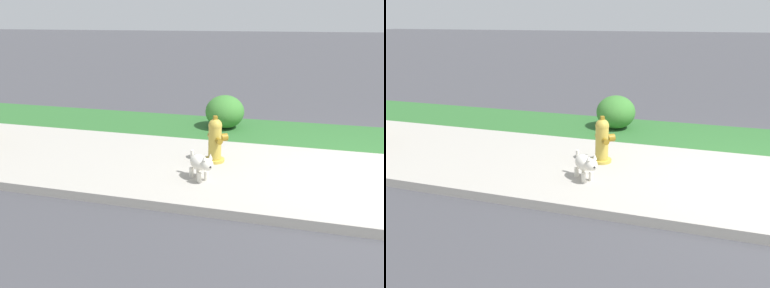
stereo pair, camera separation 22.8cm
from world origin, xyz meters
TOP-DOWN VIEW (x-y plane):
  - ground_plane at (0.00, 0.00)m, footprint 120.00×120.00m
  - sidewalk_pavement at (0.00, 0.00)m, footprint 18.00×2.56m
  - grass_verge at (0.00, 2.14)m, footprint 18.00×1.71m
  - fire_hydrant_by_grass_verge at (-2.31, 0.27)m, footprint 0.35×0.36m
  - small_white_dog at (-2.36, -0.48)m, footprint 0.42×0.42m
  - shrub_bush_mid_verge at (-2.49, 2.19)m, footprint 0.78×0.78m

SIDE VIEW (x-z plane):
  - ground_plane at x=0.00m, z-range 0.00..0.00m
  - grass_verge at x=0.00m, z-range 0.00..0.01m
  - sidewalk_pavement at x=0.00m, z-range 0.00..0.01m
  - small_white_dog at x=-2.36m, z-range 0.03..0.47m
  - shrub_bush_mid_verge at x=-2.49m, z-range 0.00..0.66m
  - fire_hydrant_by_grass_verge at x=-2.31m, z-range -0.02..0.72m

